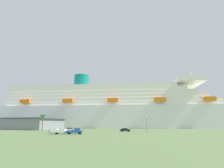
{
  "coord_description": "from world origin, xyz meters",
  "views": [
    {
      "loc": [
        25.88,
        -85.02,
        3.86
      ],
      "look_at": [
        3.09,
        34.6,
        28.78
      ],
      "focal_mm": 30.71,
      "sensor_mm": 36.0,
      "label": 1
    }
  ],
  "objects": [
    {
      "name": "palm_tree",
      "position": [
        -29.46,
        9.3,
        6.58
      ],
      "size": [
        3.49,
        3.3,
        8.51
      ],
      "color": "brown",
      "rests_on": "ground_plane"
    },
    {
      "name": "pickup_truck",
      "position": [
        -0.01,
        -18.87,
        1.04
      ],
      "size": [
        5.84,
        2.95,
        2.2
      ],
      "color": "#2659A5",
      "rests_on": "ground_plane"
    },
    {
      "name": "parked_car_white_van",
      "position": [
        -13.41,
        8.03,
        0.83
      ],
      "size": [
        4.88,
        2.44,
        1.58
      ],
      "color": "white",
      "rests_on": "ground_plane"
    },
    {
      "name": "street_lamp",
      "position": [
        24.75,
        3.37,
        4.6
      ],
      "size": [
        0.56,
        0.56,
        6.92
      ],
      "color": "slate",
      "rests_on": "ground_plane"
    },
    {
      "name": "cruise_ship",
      "position": [
        -0.76,
        74.93,
        14.57
      ],
      "size": [
        240.91,
        52.43,
        53.22
      ],
      "color": "white",
      "rests_on": "ground_plane"
    },
    {
      "name": "parked_car_black_coupe",
      "position": [
        14.79,
        5.85,
        0.83
      ],
      "size": [
        4.7,
        2.13,
        1.58
      ],
      "color": "black",
      "rests_on": "ground_plane"
    },
    {
      "name": "ground_plane",
      "position": [
        0.0,
        30.0,
        0.0
      ],
      "size": [
        600.0,
        600.0,
        0.0
      ],
      "primitive_type": "plane",
      "color": "#567042"
    },
    {
      "name": "small_boat_on_trailer",
      "position": [
        -5.49,
        -19.73,
        0.96
      ],
      "size": [
        7.77,
        2.86,
        2.15
      ],
      "color": "#595960",
      "rests_on": "ground_plane"
    },
    {
      "name": "terminal_building",
      "position": [
        -59.09,
        29.74,
        3.52
      ],
      "size": [
        56.96,
        33.03,
        7.0
      ],
      "color": "gray",
      "rests_on": "ground_plane"
    }
  ]
}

